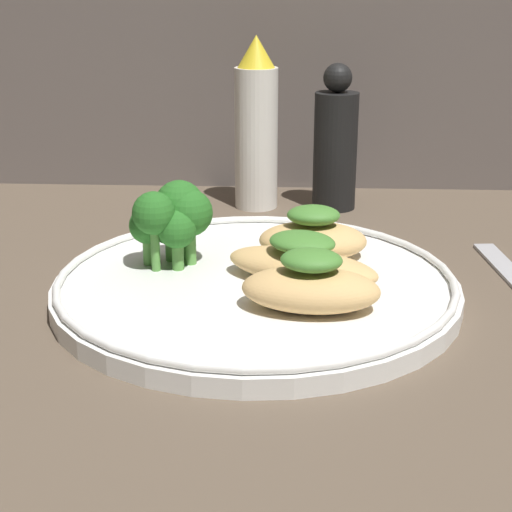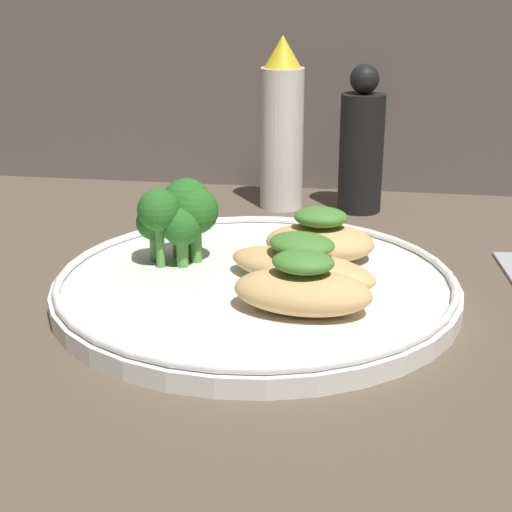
# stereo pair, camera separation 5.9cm
# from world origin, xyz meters

# --- Properties ---
(ground_plane) EXTENTS (1.80, 1.80, 0.01)m
(ground_plane) POSITION_xyz_m (0.00, 0.00, -0.01)
(ground_plane) COLOR brown
(plate) EXTENTS (0.31, 0.31, 0.02)m
(plate) POSITION_xyz_m (0.00, 0.00, 0.01)
(plate) COLOR white
(plate) RESTS_ON ground_plane
(grilled_meat_front) EXTENTS (0.10, 0.06, 0.04)m
(grilled_meat_front) POSITION_xyz_m (0.04, -0.05, 0.03)
(grilled_meat_front) COLOR tan
(grilled_meat_front) RESTS_ON plate
(grilled_meat_middle) EXTENTS (0.13, 0.09, 0.04)m
(grilled_meat_middle) POSITION_xyz_m (0.03, -0.00, 0.03)
(grilled_meat_middle) COLOR tan
(grilled_meat_middle) RESTS_ON plate
(grilled_meat_back) EXTENTS (0.09, 0.06, 0.04)m
(grilled_meat_back) POSITION_xyz_m (0.04, 0.06, 0.03)
(grilled_meat_back) COLOR tan
(grilled_meat_back) RESTS_ON plate
(broccoli_bunch) EXTENTS (0.07, 0.06, 0.07)m
(broccoli_bunch) POSITION_xyz_m (-0.07, 0.03, 0.05)
(broccoli_bunch) COLOR #569942
(broccoli_bunch) RESTS_ON plate
(sauce_bottle) EXTENTS (0.04, 0.04, 0.18)m
(sauce_bottle) POSITION_xyz_m (-0.01, 0.25, 0.08)
(sauce_bottle) COLOR white
(sauce_bottle) RESTS_ON ground_plane
(pepper_grinder) EXTENTS (0.05, 0.05, 0.15)m
(pepper_grinder) POSITION_xyz_m (0.07, 0.25, 0.07)
(pepper_grinder) COLOR black
(pepper_grinder) RESTS_ON ground_plane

